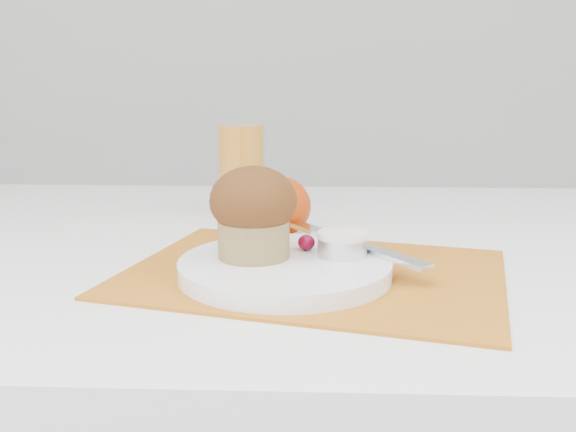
{
  "coord_description": "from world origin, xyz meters",
  "views": [
    {
      "loc": [
        0.07,
        -0.75,
        0.96
      ],
      "look_at": [
        0.04,
        -0.03,
        0.8
      ],
      "focal_mm": 40.0,
      "sensor_mm": 36.0,
      "label": 1
    }
  ],
  "objects_px": {
    "muffin": "(253,211)",
    "orange": "(281,207)",
    "juice_glass": "(241,170)",
    "plate": "(285,268)"
  },
  "relations": [
    {
      "from": "muffin",
      "to": "orange",
      "type": "bearing_deg",
      "value": 83.45
    },
    {
      "from": "juice_glass",
      "to": "muffin",
      "type": "height_order",
      "value": "juice_glass"
    },
    {
      "from": "plate",
      "to": "orange",
      "type": "height_order",
      "value": "orange"
    },
    {
      "from": "juice_glass",
      "to": "muffin",
      "type": "bearing_deg",
      "value": -81.24
    },
    {
      "from": "plate",
      "to": "juice_glass",
      "type": "distance_m",
      "value": 0.33
    },
    {
      "from": "orange",
      "to": "juice_glass",
      "type": "relative_size",
      "value": 0.58
    },
    {
      "from": "orange",
      "to": "muffin",
      "type": "height_order",
      "value": "muffin"
    },
    {
      "from": "plate",
      "to": "muffin",
      "type": "height_order",
      "value": "muffin"
    },
    {
      "from": "plate",
      "to": "muffin",
      "type": "bearing_deg",
      "value": 163.4
    },
    {
      "from": "orange",
      "to": "muffin",
      "type": "distance_m",
      "value": 0.18
    }
  ]
}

